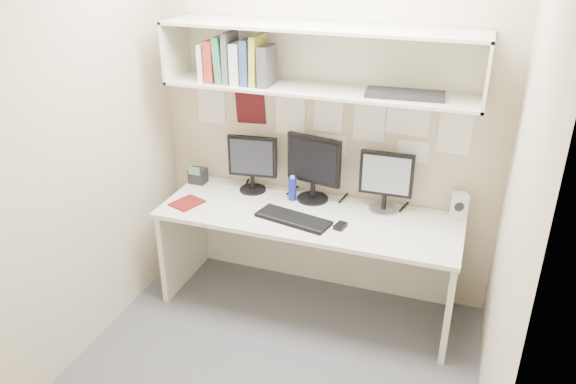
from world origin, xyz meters
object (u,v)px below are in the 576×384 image
(desk, at_px, (308,260))
(monitor_right, at_px, (386,179))
(maroon_notebook, at_px, (187,203))
(monitor_center, at_px, (314,166))
(desk_phone, at_px, (198,175))
(monitor_left, at_px, (252,161))
(keyboard, at_px, (293,219))
(speaker, at_px, (459,206))

(desk, xyz_separation_m, monitor_right, (0.46, 0.22, 0.59))
(monitor_right, xyz_separation_m, maroon_notebook, (-1.29, -0.36, -0.22))
(monitor_center, bearing_deg, desk_phone, -167.79)
(maroon_notebook, bearing_deg, monitor_center, 44.64)
(monitor_left, xyz_separation_m, maroon_notebook, (-0.34, -0.36, -0.22))
(keyboard, height_order, desk_phone, desk_phone)
(keyboard, distance_m, desk_phone, 0.92)
(monitor_right, xyz_separation_m, keyboard, (-0.53, -0.35, -0.22))
(monitor_right, relative_size, keyboard, 0.83)
(desk_phone, bearing_deg, monitor_right, 1.42)
(monitor_left, distance_m, monitor_right, 0.95)
(maroon_notebook, height_order, desk_phone, desk_phone)
(keyboard, bearing_deg, monitor_left, 153.02)
(monitor_left, relative_size, speaker, 2.26)
(maroon_notebook, distance_m, desk_phone, 0.36)
(monitor_center, xyz_separation_m, maroon_notebook, (-0.80, -0.36, -0.25))
(keyboard, bearing_deg, monitor_right, 45.87)
(keyboard, height_order, maroon_notebook, keyboard)
(monitor_left, xyz_separation_m, keyboard, (0.43, -0.35, -0.21))
(monitor_center, xyz_separation_m, speaker, (0.98, 0.03, -0.16))
(monitor_left, bearing_deg, speaker, -5.48)
(keyboard, bearing_deg, maroon_notebook, -166.81)
(monitor_left, relative_size, monitor_right, 0.99)
(monitor_right, relative_size, maroon_notebook, 2.00)
(desk, height_order, desk_phone, desk_phone)
(monitor_left, relative_size, desk_phone, 2.81)
(desk, relative_size, keyboard, 4.05)
(keyboard, bearing_deg, monitor_center, 97.81)
(desk, relative_size, desk_phone, 13.77)
(desk, height_order, speaker, speaker)
(keyboard, bearing_deg, speaker, 33.05)
(desk, distance_m, maroon_notebook, 0.92)
(monitor_center, distance_m, maroon_notebook, 0.91)
(monitor_left, relative_size, maroon_notebook, 1.98)
(monitor_left, bearing_deg, monitor_right, -6.78)
(speaker, bearing_deg, desk, 175.31)
(desk_phone, bearing_deg, monitor_center, 1.77)
(monitor_left, distance_m, keyboard, 0.59)
(keyboard, relative_size, desk_phone, 3.40)
(maroon_notebook, relative_size, desk_phone, 1.42)
(speaker, bearing_deg, maroon_notebook, 172.77)
(keyboard, distance_m, speaker, 1.08)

